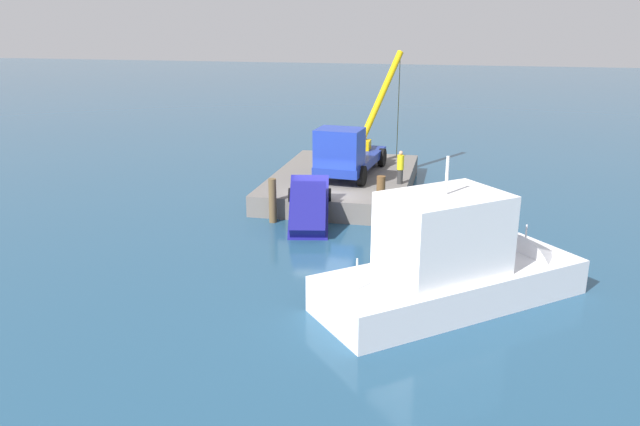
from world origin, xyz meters
name	(u,v)px	position (x,y,z in m)	size (l,w,h in m)	color
ground	(324,218)	(0.00, 0.00, 0.00)	(200.00, 200.00, 0.00)	navy
dock	(343,182)	(-4.69, 0.00, 0.50)	(10.84, 7.13, 1.01)	slate
crane_truck	(348,151)	(-3.92, 0.41, 2.37)	(8.55, 3.65, 6.14)	navy
dock_worker	(400,167)	(-3.18, 3.17, 1.85)	(0.34, 0.34, 1.66)	#313131
salvaged_car	(309,218)	(2.13, -0.24, 0.66)	(4.25, 2.56, 3.33)	navy
moored_yacht	(480,275)	(7.15, 6.88, 0.70)	(9.31, 10.17, 6.33)	white
piling_near	(273,201)	(1.16, -2.14, 1.02)	(0.35, 0.35, 2.04)	brown
piling_mid	(314,208)	(1.09, -0.25, 0.78)	(0.30, 0.30, 1.55)	brown
piling_far	(380,202)	(0.91, 2.72, 1.18)	(0.38, 0.38, 2.36)	brown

